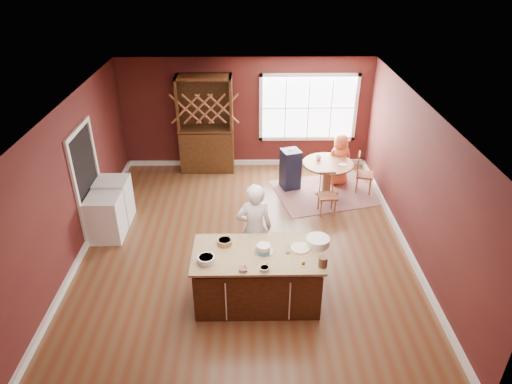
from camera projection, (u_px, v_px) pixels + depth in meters
room_shell at (245, 181)px, 7.94m from camera, size 7.00×7.00×7.00m
window at (308, 108)px, 10.92m from camera, size 2.36×0.10×1.66m
doorway at (88, 183)px, 8.59m from camera, size 0.08×1.26×2.13m
kitchen_island at (257, 278)px, 7.09m from camera, size 1.96×1.03×0.92m
dining_table at (327, 172)px, 10.09m from camera, size 1.11×1.11×0.75m
baker at (254, 229)px, 7.55m from camera, size 0.66×0.48×1.69m
layer_cake at (264, 248)px, 6.85m from camera, size 0.29×0.29×0.12m
bowl_blue at (206, 260)px, 6.63m from camera, size 0.26×0.26×0.10m
bowl_yellow at (225, 242)px, 7.03m from camera, size 0.23×0.23×0.09m
bowl_pink at (243, 270)px, 6.47m from camera, size 0.14×0.14×0.05m
bowl_olive at (265, 269)px, 6.48m from camera, size 0.15×0.15×0.05m
drinking_glass at (288, 250)px, 6.81m from camera, size 0.07×0.07×0.14m
dinner_plate at (300, 248)px, 6.94m from camera, size 0.30×0.30×0.02m
white_tub at (318, 241)px, 7.01m from camera, size 0.36×0.36×0.12m
stoneware_crock at (323, 262)px, 6.54m from camera, size 0.13×0.13×0.16m
toy_figurine at (303, 262)px, 6.60m from camera, size 0.04×0.04×0.07m
rug at (326, 192)px, 10.35m from camera, size 2.55×2.20×0.01m
chair_east at (365, 173)px, 10.19m from camera, size 0.46×0.47×0.93m
chair_south at (328, 194)px, 9.37m from camera, size 0.40×0.38×0.90m
chair_north at (337, 158)px, 10.80m from camera, size 0.56×0.55×1.00m
seated_woman at (339, 160)px, 10.45m from camera, size 0.67×0.51×1.22m
high_chair at (290, 168)px, 10.34m from camera, size 0.50×0.50×0.97m
toddler at (293, 154)px, 10.25m from camera, size 0.18×0.14×0.26m
table_plate at (343, 165)px, 9.89m from camera, size 0.18×0.18×0.01m
table_cup at (319, 158)px, 10.10m from camera, size 0.13×0.13×0.10m
hutch at (206, 125)px, 10.83m from camera, size 1.28×0.53×2.35m
washer at (106, 218)px, 8.60m from camera, size 0.61×0.59×0.88m
dryer at (114, 200)px, 9.15m from camera, size 0.63×0.61×0.91m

